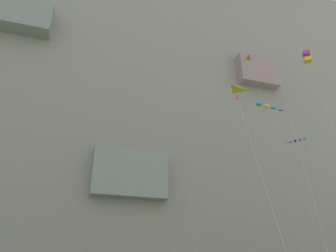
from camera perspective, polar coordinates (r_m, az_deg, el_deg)
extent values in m
cube|color=gray|center=(79.40, -8.07, 3.21)|extent=(180.00, 30.50, 82.32)
cube|color=gray|center=(72.50, -27.48, 17.40)|extent=(17.68, 4.79, 6.84)
cube|color=gray|center=(56.71, -6.98, -8.80)|extent=(13.11, 3.98, 8.45)
cube|color=gray|center=(79.10, 15.54, 9.08)|extent=(9.71, 4.55, 7.68)
ellipsoid|color=teal|center=(58.47, 16.19, 3.87)|extent=(1.37, 0.88, 0.89)
ellipsoid|color=yellow|center=(59.26, 17.42, 3.49)|extent=(1.35, 0.73, 0.75)
ellipsoid|color=teal|center=(60.08, 18.61, 3.11)|extent=(1.33, 0.58, 0.60)
ellipsoid|color=purple|center=(60.93, 19.77, 2.74)|extent=(1.31, 0.44, 0.46)
cylinder|color=silver|center=(51.91, 20.34, -10.19)|extent=(1.18, 3.54, 30.29)
cylinder|color=black|center=(53.87, 22.04, -2.34)|extent=(2.31, 2.92, 0.02)
cube|color=teal|center=(53.54, 23.59, -2.15)|extent=(0.25, 0.30, 0.39)
cube|color=blue|center=(53.66, 22.83, -2.35)|extent=(0.24, 0.30, 0.38)
cube|color=black|center=(53.79, 22.08, -2.55)|extent=(0.25, 0.30, 0.39)
cube|color=purple|center=(53.93, 21.33, -2.75)|extent=(0.24, 0.29, 0.38)
cube|color=orange|center=(54.08, 20.59, -2.94)|extent=(0.24, 0.29, 0.38)
cylinder|color=silver|center=(48.95, 27.32, -12.87)|extent=(0.62, 3.44, 22.28)
cube|color=#CC3399|center=(44.50, 23.76, 11.94)|extent=(1.08, 1.08, 0.55)
cube|color=yellow|center=(43.92, 24.00, 10.90)|extent=(1.08, 1.08, 0.55)
cylinder|color=black|center=(44.42, 24.24, 11.31)|extent=(0.03, 0.03, 1.48)
cylinder|color=black|center=(44.01, 23.52, 11.54)|extent=(0.03, 0.03, 1.48)
pyramid|color=orange|center=(41.47, 13.81, 11.25)|extent=(1.14, 1.21, 0.19)
cube|color=#8CCC33|center=(41.42, 14.28, 11.24)|extent=(0.26, 0.20, 0.32)
cylinder|color=silver|center=(33.77, 20.74, -4.97)|extent=(2.43, 5.19, 26.75)
cylinder|color=silver|center=(24.92, 18.83, 11.07)|extent=(1.18, 4.42, 33.08)
pyramid|color=yellow|center=(19.14, 11.78, 4.89)|extent=(1.10, 0.83, 0.12)
cube|color=pink|center=(18.87, 12.42, 5.08)|extent=(0.08, 0.27, 0.30)
cylinder|color=silver|center=(14.55, 17.06, -9.86)|extent=(1.00, 4.50, 11.61)
cylinder|color=black|center=(43.47, 3.19, -5.81)|extent=(1.25, 3.48, 0.02)
cube|color=yellow|center=(41.95, 3.19, -5.35)|extent=(0.16, 0.36, 0.41)
cube|color=#CC3399|center=(42.52, 3.19, -5.65)|extent=(0.16, 0.36, 0.41)
cube|color=yellow|center=(43.10, 3.19, -5.94)|extent=(0.18, 0.37, 0.41)
cube|color=green|center=(43.67, 3.19, -6.23)|extent=(0.18, 0.36, 0.41)
cube|color=#38B2D1|center=(44.25, 3.20, -6.51)|extent=(0.16, 0.36, 0.41)
cube|color=#CC3399|center=(44.83, 3.20, -6.78)|extent=(0.17, 0.36, 0.41)
cylinder|color=silver|center=(37.96, 4.47, -16.28)|extent=(0.20, 3.17, 17.30)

